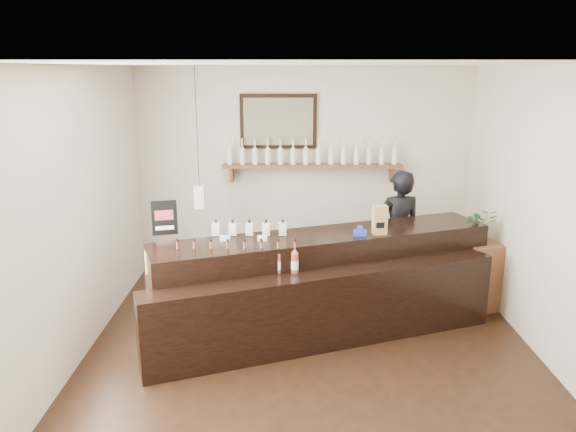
{
  "coord_description": "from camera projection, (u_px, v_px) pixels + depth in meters",
  "views": [
    {
      "loc": [
        -0.25,
        -5.05,
        2.76
      ],
      "look_at": [
        -0.23,
        0.7,
        1.25
      ],
      "focal_mm": 35.0,
      "sensor_mm": 36.0,
      "label": 1
    }
  ],
  "objects": [
    {
      "name": "promo_sign",
      "position": [
        164.0,
        218.0,
        5.93
      ],
      "size": [
        0.26,
        0.09,
        0.37
      ],
      "color": "black",
      "rests_on": "counter"
    },
    {
      "name": "ground",
      "position": [
        311.0,
        354.0,
        5.59
      ],
      "size": [
        5.0,
        5.0,
        0.0
      ],
      "primitive_type": "plane",
      "color": "black",
      "rests_on": "ground"
    },
    {
      "name": "back_wall_decor",
      "position": [
        294.0,
        147.0,
        7.44
      ],
      "size": [
        2.66,
        0.96,
        1.69
      ],
      "color": "brown",
      "rests_on": "ground"
    },
    {
      "name": "paper_bag",
      "position": [
        380.0,
        220.0,
        5.96
      ],
      "size": [
        0.16,
        0.13,
        0.31
      ],
      "color": "#9B794B",
      "rests_on": "counter"
    },
    {
      "name": "shopkeeper",
      "position": [
        398.0,
        226.0,
        6.87
      ],
      "size": [
        0.73,
        0.57,
        1.79
      ],
      "primitive_type": "imported",
      "rotation": [
        0.0,
        0.0,
        3.37
      ],
      "color": "black",
      "rests_on": "ground"
    },
    {
      "name": "tape_dispenser",
      "position": [
        360.0,
        232.0,
        5.92
      ],
      "size": [
        0.14,
        0.06,
        0.11
      ],
      "color": "#1C38C7",
      "rests_on": "counter"
    },
    {
      "name": "room_shell",
      "position": [
        313.0,
        187.0,
        5.16
      ],
      "size": [
        5.0,
        5.0,
        5.0
      ],
      "color": "beige",
      "rests_on": "ground"
    },
    {
      "name": "side_cabinet",
      "position": [
        475.0,
        274.0,
        6.66
      ],
      "size": [
        0.55,
        0.65,
        0.81
      ],
      "color": "brown",
      "rests_on": "ground"
    },
    {
      "name": "counter",
      "position": [
        324.0,
        287.0,
        6.01
      ],
      "size": [
        3.74,
        2.24,
        1.22
      ],
      "color": "black",
      "rests_on": "ground"
    },
    {
      "name": "potted_plant",
      "position": [
        480.0,
        225.0,
        6.5
      ],
      "size": [
        0.37,
        0.33,
        0.4
      ],
      "primitive_type": "imported",
      "rotation": [
        0.0,
        0.0,
        0.04
      ],
      "color": "#286530",
      "rests_on": "side_cabinet"
    }
  ]
}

